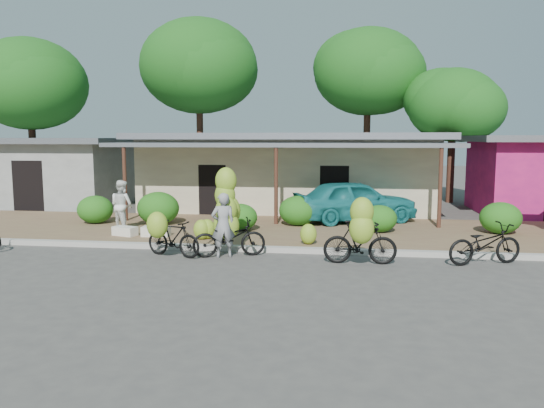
{
  "coord_description": "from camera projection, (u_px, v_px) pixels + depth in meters",
  "views": [
    {
      "loc": [
        2.43,
        -12.34,
        3.17
      ],
      "look_at": [
        0.26,
        3.17,
        1.2
      ],
      "focal_mm": 35.0,
      "sensor_mm": 36.0,
      "label": 1
    }
  ],
  "objects": [
    {
      "name": "ground",
      "position": [
        243.0,
        269.0,
        12.85
      ],
      "size": [
        100.0,
        100.0,
        0.0
      ],
      "primitive_type": "plane",
      "color": "#454240",
      "rests_on": "ground"
    },
    {
      "name": "loose_banana_c",
      "position": [
        308.0,
        234.0,
        15.19
      ],
      "size": [
        0.48,
        0.41,
        0.6
      ],
      "primitive_type": "ellipsoid",
      "color": "#92BE2F",
      "rests_on": "sidewalk"
    },
    {
      "name": "tree_center_right",
      "position": [
        364.0,
        70.0,
        27.89
      ],
      "size": [
        5.75,
        5.68,
        8.86
      ],
      "color": "#48291C",
      "rests_on": "ground"
    },
    {
      "name": "bike_left",
      "position": [
        171.0,
        236.0,
        14.01
      ],
      "size": [
        1.74,
        1.34,
        1.3
      ],
      "rotation": [
        0.0,
        0.0,
        1.24
      ],
      "color": "black",
      "rests_on": "ground"
    },
    {
      "name": "hedge_5",
      "position": [
        501.0,
        218.0,
        16.86
      ],
      "size": [
        1.29,
        1.16,
        1.01
      ],
      "primitive_type": "ellipsoid",
      "color": "#2B6216",
      "rests_on": "sidewalk"
    },
    {
      "name": "bystander",
      "position": [
        122.0,
        205.0,
        17.45
      ],
      "size": [
        1.01,
        0.93,
        1.67
      ],
      "primitive_type": "imported",
      "rotation": [
        0.0,
        0.0,
        2.68
      ],
      "color": "white",
      "rests_on": "sidewalk"
    },
    {
      "name": "sack_near",
      "position": [
        156.0,
        231.0,
        16.45
      ],
      "size": [
        0.86,
        0.42,
        0.3
      ],
      "primitive_type": "cube",
      "rotation": [
        0.0,
        0.0,
        0.02
      ],
      "color": "silver",
      "rests_on": "sidewalk"
    },
    {
      "name": "shop_main",
      "position": [
        290.0,
        171.0,
        23.38
      ],
      "size": [
        13.0,
        8.5,
        3.35
      ],
      "color": "beige",
      "rests_on": "ground"
    },
    {
      "name": "tree_back_left",
      "position": [
        27.0,
        82.0,
        26.87
      ],
      "size": [
        5.82,
        5.76,
        8.16
      ],
      "color": "#48291C",
      "rests_on": "ground"
    },
    {
      "name": "sack_far",
      "position": [
        125.0,
        231.0,
        16.58
      ],
      "size": [
        0.83,
        0.59,
        0.28
      ],
      "primitive_type": "cube",
      "rotation": [
        0.0,
        0.0,
        -0.31
      ],
      "color": "silver",
      "rests_on": "sidewalk"
    },
    {
      "name": "hedge_0",
      "position": [
        95.0,
        209.0,
        18.91
      ],
      "size": [
        1.28,
        1.15,
        1.0
      ],
      "primitive_type": "ellipsoid",
      "color": "#2B6216",
      "rests_on": "sidewalk"
    },
    {
      "name": "loose_banana_a",
      "position": [
        201.0,
        230.0,
        15.9
      ],
      "size": [
        0.48,
        0.41,
        0.61
      ],
      "primitive_type": "ellipsoid",
      "color": "#92BE2F",
      "rests_on": "sidewalk"
    },
    {
      "name": "hedge_2",
      "position": [
        240.0,
        217.0,
        17.43
      ],
      "size": [
        1.14,
        1.03,
        0.89
      ],
      "primitive_type": "ellipsoid",
      "color": "#2B6216",
      "rests_on": "sidewalk"
    },
    {
      "name": "vendor",
      "position": [
        223.0,
        225.0,
        14.01
      ],
      "size": [
        0.74,
        0.61,
        1.73
      ],
      "primitive_type": "imported",
      "rotation": [
        0.0,
        0.0,
        3.51
      ],
      "color": "gray",
      "rests_on": "ground"
    },
    {
      "name": "shop_grey",
      "position": [
        58.0,
        171.0,
        24.96
      ],
      "size": [
        7.0,
        6.0,
        3.15
      ],
      "color": "#9D9D98",
      "rests_on": "ground"
    },
    {
      "name": "tree_near_right",
      "position": [
        449.0,
        103.0,
        25.61
      ],
      "size": [
        4.56,
        4.39,
        6.52
      ],
      "color": "#48291C",
      "rests_on": "ground"
    },
    {
      "name": "bike_far_right",
      "position": [
        485.0,
        244.0,
        13.25
      ],
      "size": [
        2.11,
        1.36,
        1.05
      ],
      "rotation": [
        0.0,
        0.0,
        1.94
      ],
      "color": "black",
      "rests_on": "ground"
    },
    {
      "name": "tree_far_center",
      "position": [
        196.0,
        65.0,
        28.58
      ],
      "size": [
        6.35,
        6.32,
        9.5
      ],
      "color": "#48291C",
      "rests_on": "ground"
    },
    {
      "name": "hedge_3",
      "position": [
        298.0,
        211.0,
        18.45
      ],
      "size": [
        1.33,
        1.2,
        1.04
      ],
      "primitive_type": "ellipsoid",
      "color": "#2B6216",
      "rests_on": "sidewalk"
    },
    {
      "name": "teal_van",
      "position": [
        354.0,
        201.0,
        19.24
      ],
      "size": [
        4.84,
        3.36,
        1.53
      ],
      "primitive_type": "imported",
      "rotation": [
        0.0,
        0.0,
        1.95
      ],
      "color": "#1B777A",
      "rests_on": "sidewalk"
    },
    {
      "name": "sidewalk",
      "position": [
        272.0,
        231.0,
        17.76
      ],
      "size": [
        60.0,
        6.0,
        0.12
      ],
      "primitive_type": "cube",
      "color": "olive",
      "rests_on": "ground"
    },
    {
      "name": "shop_pink",
      "position": [
        542.0,
        174.0,
        22.0
      ],
      "size": [
        6.0,
        6.0,
        3.25
      ],
      "color": "#D62072",
      "rests_on": "ground"
    },
    {
      "name": "curb",
      "position": [
        257.0,
        249.0,
        14.81
      ],
      "size": [
        60.0,
        0.25,
        0.15
      ],
      "primitive_type": "cube",
      "color": "#A8A399",
      "rests_on": "ground"
    },
    {
      "name": "hedge_1",
      "position": [
        158.0,
        208.0,
        18.65
      ],
      "size": [
        1.48,
        1.33,
        1.15
      ],
      "primitive_type": "ellipsoid",
      "color": "#2B6216",
      "rests_on": "sidewalk"
    },
    {
      "name": "hedge_4",
      "position": [
        379.0,
        219.0,
        17.13
      ],
      "size": [
        1.13,
        1.02,
        0.88
      ],
      "primitive_type": "ellipsoid",
      "color": "#2B6216",
      "rests_on": "sidewalk"
    },
    {
      "name": "bike_right",
      "position": [
        360.0,
        237.0,
        13.1
      ],
      "size": [
        1.85,
        1.18,
        1.77
      ],
      "rotation": [
        0.0,
        0.0,
        1.59
      ],
      "color": "black",
      "rests_on": "ground"
    },
    {
      "name": "loose_banana_b",
      "position": [
        207.0,
        229.0,
        15.99
      ],
      "size": [
        0.48,
        0.41,
        0.61
      ],
      "primitive_type": "ellipsoid",
      "color": "#92BE2F",
      "rests_on": "sidewalk"
    },
    {
      "name": "bike_center",
      "position": [
        228.0,
        223.0,
        14.31
      ],
      "size": [
        2.07,
        1.48,
        2.36
      ],
      "rotation": [
        0.0,
        0.0,
        1.92
      ],
      "color": "black",
      "rests_on": "ground"
    }
  ]
}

